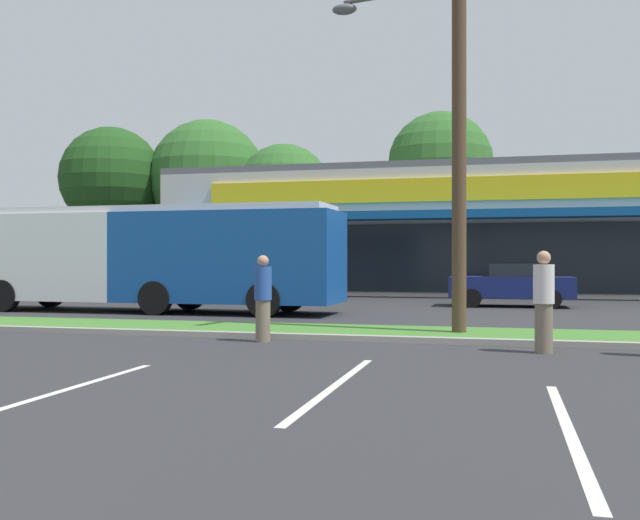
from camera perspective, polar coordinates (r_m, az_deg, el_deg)
The scene contains 16 objects.
grass_median at distance 16.39m, azimuth -6.52°, elevation -5.46°, with size 56.00×2.20×0.12m, color #427A2D.
curb_lip at distance 15.26m, azimuth -8.14°, elevation -5.87°, with size 56.00×0.24×0.12m, color #99968C.
parking_stripe_1 at distance 9.42m, azimuth -20.47°, elevation -9.90°, with size 0.12×4.80×0.01m, color silver.
parking_stripe_2 at distance 9.39m, azimuth 1.20°, elevation -9.94°, with size 0.12×4.80×0.01m, color silver.
parking_stripe_3 at distance 7.43m, azimuth 19.12°, elevation -12.60°, with size 0.12×4.80×0.01m, color silver.
storefront_building at distance 37.08m, azimuth 10.45°, elevation 2.15°, with size 26.79×12.77×5.99m.
tree_far_left at distance 53.02m, azimuth -16.25°, elevation 6.26°, with size 7.17×7.17×10.98m.
tree_left at distance 52.07m, azimuth -8.92°, elevation 6.45°, with size 8.26×8.26×11.58m.
tree_mid_left at distance 45.67m, azimuth -2.87°, elevation 5.44°, with size 6.02×6.02×8.95m.
tree_mid at distance 47.39m, azimuth 9.54°, elevation 7.49°, with size 6.77×6.77×11.18m.
utility_pole at distance 15.73m, azimuth 10.48°, elevation 14.19°, with size 3.13×2.38×10.25m.
city_bus at distance 23.03m, azimuth -13.61°, elevation 0.37°, with size 12.35×2.79×3.25m.
car_2 at distance 25.72m, azimuth 15.02°, elevation -1.88°, with size 4.16×2.02×1.48m.
car_3 at distance 28.33m, azimuth -11.39°, elevation -1.67°, with size 4.33×1.95×1.55m.
pedestrian_mid at distance 14.26m, azimuth -4.55°, elevation -3.05°, with size 0.35×0.35×1.72m.
pedestrian_far at distance 13.10m, azimuth 17.35°, elevation -3.18°, with size 0.36×0.36×1.78m.
Camera 1 is at (5.76, -1.27, 1.63)m, focal length 40.28 mm.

